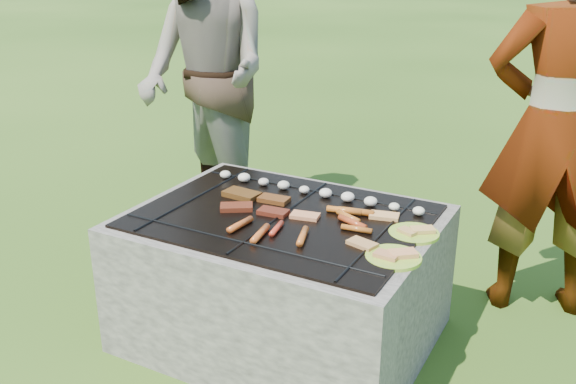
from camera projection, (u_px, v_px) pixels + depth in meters
name	position (u px, v px, depth m)	size (l,w,h in m)	color
lawn	(283.00, 335.00, 3.00)	(60.00, 60.00, 0.00)	#244711
fire_pit	(283.00, 282.00, 2.90)	(1.30, 1.00, 0.62)	gray
mushrooms	(313.00, 191.00, 2.99)	(1.05, 0.06, 0.04)	beige
pork_slabs	(253.00, 201.00, 2.90)	(0.39, 0.28, 0.02)	brown
sausages	(315.00, 223.00, 2.66)	(0.53, 0.50, 0.03)	orange
bread_on_grate	(350.00, 223.00, 2.67)	(0.45, 0.40, 0.02)	tan
plate_far	(414.00, 233.00, 2.61)	(0.22, 0.22, 0.03)	yellow
plate_near	(394.00, 257.00, 2.41)	(0.26, 0.26, 0.03)	yellow
cook	(557.00, 127.00, 2.94)	(0.67, 0.44, 1.85)	gray
bystander	(204.00, 78.00, 3.86)	(0.93, 0.73, 1.92)	gray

